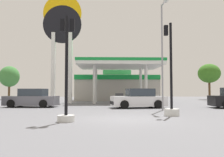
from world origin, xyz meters
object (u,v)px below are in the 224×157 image
Objects in this scene: car_0 at (32,99)px; traffic_signal_0 at (171,93)px; tree_0 at (9,77)px; corner_streetlamp at (163,46)px; car_1 at (138,99)px; station_pole_sign at (62,33)px; tree_2 at (209,74)px; tree_1 at (117,72)px; traffic_signal_1 at (66,84)px.

car_0 is 12.28m from traffic_signal_0.
traffic_signal_0 is at bearing -53.17° from tree_0.
car_1 is at bearing 119.02° from corner_streetlamp.
car_1 is 6.14m from traffic_signal_0.
station_pole_sign is at bearing 131.94° from corner_streetlamp.
traffic_signal_0 is 0.68× the size of corner_streetlamp.
corner_streetlamp is at bearing -48.35° from tree_0.
tree_2 is 0.75× the size of corner_streetlamp.
car_1 is at bearing -87.41° from tree_1.
tree_1 is (-1.74, 24.07, 3.09)m from traffic_signal_0.
traffic_signal_1 is 0.83× the size of tree_2.
tree_1 is at bearing 92.59° from car_1.
traffic_signal_1 is 0.62× the size of corner_streetlamp.
car_0 is 0.83× the size of tree_0.
traffic_signal_1 reaches higher than car_1.
tree_1 is at bearing 94.15° from traffic_signal_0.
traffic_signal_1 is 32.42m from tree_2.
corner_streetlamp is (1.39, -2.51, 3.81)m from car_1.
car_0 is 28.73m from tree_2.
car_0 reaches higher than car_1.
tree_0 is 0.71× the size of corner_streetlamp.
tree_2 reaches higher than traffic_signal_1.
station_pole_sign is at bearing 101.27° from traffic_signal_1.
traffic_signal_1 is (4.50, -9.61, 0.97)m from car_0.
station_pole_sign is 17.29m from traffic_signal_0.
corner_streetlamp is at bearing -48.06° from station_pole_sign.
car_1 is 0.96× the size of traffic_signal_1.
traffic_signal_1 is at bearing -124.84° from tree_2.
car_1 is (7.56, -7.45, -7.21)m from station_pole_sign.
tree_0 is at bearing 177.44° from tree_2.
car_1 is at bearing -127.69° from tree_2.
traffic_signal_1 is (-5.34, -2.29, 0.44)m from traffic_signal_0.
station_pole_sign is 2.72× the size of car_1.
car_0 is at bearing -62.91° from tree_0.
traffic_signal_0 is (9.84, -7.33, 0.53)m from car_0.
tree_0 is at bearing 131.65° from corner_streetlamp.
car_1 is 23.25m from tree_2.
tree_2 is (32.36, -1.45, 0.47)m from tree_0.
tree_1 is at bearing 64.20° from car_0.
tree_1 is at bearing 57.47° from station_pole_sign.
tree_1 reaches higher than traffic_signal_1.
tree_2 is (13.12, 24.24, 2.94)m from traffic_signal_0.
station_pole_sign reaches higher than traffic_signal_1.
car_0 is at bearing -115.80° from tree_1.
tree_2 is (18.47, 26.53, 2.50)m from traffic_signal_1.
car_0 is at bearing 159.82° from corner_streetlamp.
car_0 is 11.62m from corner_streetlamp.
car_0 is 9.00m from car_1.
traffic_signal_0 is 0.95× the size of tree_0.
car_1 is 27.01m from tree_0.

